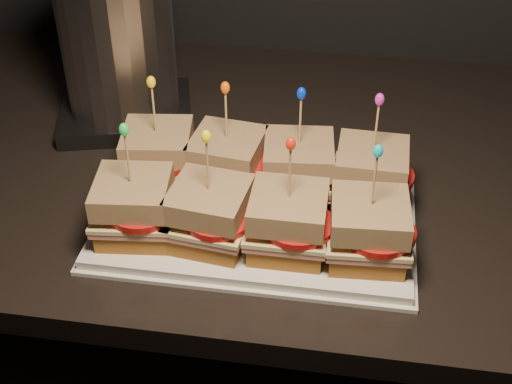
# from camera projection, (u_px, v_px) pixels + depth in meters

# --- Properties ---
(cabinet) EXTENTS (2.55, 0.71, 0.87)m
(cabinet) POSITION_uv_depth(u_px,v_px,m) (430.00, 378.00, 1.34)
(cabinet) COLOR black
(cabinet) RESTS_ON ground
(granite_slab) EXTENTS (2.59, 0.75, 0.04)m
(granite_slab) POSITION_uv_depth(u_px,v_px,m) (475.00, 183.00, 1.06)
(granite_slab) COLOR black
(granite_slab) RESTS_ON cabinet
(platter) EXTENTS (0.41, 0.25, 0.02)m
(platter) POSITION_uv_depth(u_px,v_px,m) (256.00, 219.00, 0.95)
(platter) COLOR white
(platter) RESTS_ON granite_slab
(platter_rim) EXTENTS (0.42, 0.27, 0.01)m
(platter_rim) POSITION_uv_depth(u_px,v_px,m) (256.00, 223.00, 0.95)
(platter_rim) COLOR white
(platter_rim) RESTS_ON granite_slab
(sandwich_0_bread_bot) EXTENTS (0.10, 0.10, 0.03)m
(sandwich_0_bread_bot) POSITION_uv_depth(u_px,v_px,m) (160.00, 172.00, 1.00)
(sandwich_0_bread_bot) COLOR brown
(sandwich_0_bread_bot) RESTS_ON platter
(sandwich_0_ham) EXTENTS (0.11, 0.11, 0.01)m
(sandwich_0_ham) POSITION_uv_depth(u_px,v_px,m) (159.00, 162.00, 0.99)
(sandwich_0_ham) COLOR #C46D61
(sandwich_0_ham) RESTS_ON sandwich_0_bread_bot
(sandwich_0_cheese) EXTENTS (0.11, 0.11, 0.01)m
(sandwich_0_cheese) POSITION_uv_depth(u_px,v_px,m) (159.00, 158.00, 0.99)
(sandwich_0_cheese) COLOR #EBD28D
(sandwich_0_cheese) RESTS_ON sandwich_0_ham
(sandwich_0_tomato) EXTENTS (0.09, 0.09, 0.01)m
(sandwich_0_tomato) POSITION_uv_depth(u_px,v_px,m) (166.00, 157.00, 0.98)
(sandwich_0_tomato) COLOR red
(sandwich_0_tomato) RESTS_ON sandwich_0_cheese
(sandwich_0_bread_top) EXTENTS (0.10, 0.10, 0.03)m
(sandwich_0_bread_top) POSITION_uv_depth(u_px,v_px,m) (157.00, 141.00, 0.97)
(sandwich_0_bread_top) COLOR #592A0D
(sandwich_0_bread_top) RESTS_ON sandwich_0_tomato
(sandwich_0_pick) EXTENTS (0.00, 0.00, 0.09)m
(sandwich_0_pick) POSITION_uv_depth(u_px,v_px,m) (154.00, 112.00, 0.94)
(sandwich_0_pick) COLOR tan
(sandwich_0_pick) RESTS_ON sandwich_0_bread_top
(sandwich_0_frill) EXTENTS (0.01, 0.01, 0.02)m
(sandwich_0_frill) POSITION_uv_depth(u_px,v_px,m) (151.00, 82.00, 0.92)
(sandwich_0_frill) COLOR yellow
(sandwich_0_frill) RESTS_ON sandwich_0_pick
(sandwich_1_bread_bot) EXTENTS (0.10, 0.10, 0.03)m
(sandwich_1_bread_bot) POSITION_uv_depth(u_px,v_px,m) (228.00, 178.00, 0.99)
(sandwich_1_bread_bot) COLOR brown
(sandwich_1_bread_bot) RESTS_ON platter
(sandwich_1_ham) EXTENTS (0.11, 0.11, 0.01)m
(sandwich_1_ham) POSITION_uv_depth(u_px,v_px,m) (228.00, 168.00, 0.98)
(sandwich_1_ham) COLOR #C46D61
(sandwich_1_ham) RESTS_ON sandwich_1_bread_bot
(sandwich_1_cheese) EXTENTS (0.11, 0.11, 0.01)m
(sandwich_1_cheese) POSITION_uv_depth(u_px,v_px,m) (227.00, 164.00, 0.98)
(sandwich_1_cheese) COLOR #EBD28D
(sandwich_1_cheese) RESTS_ON sandwich_1_ham
(sandwich_1_tomato) EXTENTS (0.09, 0.09, 0.01)m
(sandwich_1_tomato) POSITION_uv_depth(u_px,v_px,m) (235.00, 163.00, 0.97)
(sandwich_1_tomato) COLOR red
(sandwich_1_tomato) RESTS_ON sandwich_1_cheese
(sandwich_1_bread_top) EXTENTS (0.10, 0.10, 0.03)m
(sandwich_1_bread_top) POSITION_uv_depth(u_px,v_px,m) (227.00, 147.00, 0.96)
(sandwich_1_bread_top) COLOR #592A0D
(sandwich_1_bread_top) RESTS_ON sandwich_1_tomato
(sandwich_1_pick) EXTENTS (0.00, 0.00, 0.09)m
(sandwich_1_pick) POSITION_uv_depth(u_px,v_px,m) (226.00, 118.00, 0.93)
(sandwich_1_pick) COLOR tan
(sandwich_1_pick) RESTS_ON sandwich_1_bread_top
(sandwich_1_frill) EXTENTS (0.01, 0.01, 0.02)m
(sandwich_1_frill) POSITION_uv_depth(u_px,v_px,m) (225.00, 88.00, 0.90)
(sandwich_1_frill) COLOR #EB550A
(sandwich_1_frill) RESTS_ON sandwich_1_pick
(sandwich_2_bread_bot) EXTENTS (0.10, 0.10, 0.03)m
(sandwich_2_bread_bot) POSITION_uv_depth(u_px,v_px,m) (297.00, 184.00, 0.98)
(sandwich_2_bread_bot) COLOR brown
(sandwich_2_bread_bot) RESTS_ON platter
(sandwich_2_ham) EXTENTS (0.11, 0.10, 0.01)m
(sandwich_2_ham) POSITION_uv_depth(u_px,v_px,m) (298.00, 174.00, 0.97)
(sandwich_2_ham) COLOR #C46D61
(sandwich_2_ham) RESTS_ON sandwich_2_bread_bot
(sandwich_2_cheese) EXTENTS (0.11, 0.11, 0.01)m
(sandwich_2_cheese) POSITION_uv_depth(u_px,v_px,m) (298.00, 170.00, 0.96)
(sandwich_2_cheese) COLOR #EBD28D
(sandwich_2_cheese) RESTS_ON sandwich_2_ham
(sandwich_2_tomato) EXTENTS (0.09, 0.09, 0.01)m
(sandwich_2_tomato) POSITION_uv_depth(u_px,v_px,m) (307.00, 169.00, 0.95)
(sandwich_2_tomato) COLOR red
(sandwich_2_tomato) RESTS_ON sandwich_2_cheese
(sandwich_2_bread_top) EXTENTS (0.10, 0.10, 0.03)m
(sandwich_2_bread_top) POSITION_uv_depth(u_px,v_px,m) (299.00, 153.00, 0.95)
(sandwich_2_bread_top) COLOR #592A0D
(sandwich_2_bread_top) RESTS_ON sandwich_2_tomato
(sandwich_2_pick) EXTENTS (0.00, 0.00, 0.09)m
(sandwich_2_pick) POSITION_uv_depth(u_px,v_px,m) (300.00, 124.00, 0.92)
(sandwich_2_pick) COLOR tan
(sandwich_2_pick) RESTS_ON sandwich_2_bread_top
(sandwich_2_frill) EXTENTS (0.01, 0.01, 0.02)m
(sandwich_2_frill) POSITION_uv_depth(u_px,v_px,m) (301.00, 93.00, 0.89)
(sandwich_2_frill) COLOR #0527D2
(sandwich_2_frill) RESTS_ON sandwich_2_pick
(sandwich_3_bread_bot) EXTENTS (0.09, 0.09, 0.03)m
(sandwich_3_bread_bot) POSITION_uv_depth(u_px,v_px,m) (369.00, 191.00, 0.97)
(sandwich_3_bread_bot) COLOR brown
(sandwich_3_bread_bot) RESTS_ON platter
(sandwich_3_ham) EXTENTS (0.10, 0.10, 0.01)m
(sandwich_3_ham) POSITION_uv_depth(u_px,v_px,m) (370.00, 181.00, 0.96)
(sandwich_3_ham) COLOR #C46D61
(sandwich_3_ham) RESTS_ON sandwich_3_bread_bot
(sandwich_3_cheese) EXTENTS (0.10, 0.10, 0.01)m
(sandwich_3_cheese) POSITION_uv_depth(u_px,v_px,m) (370.00, 177.00, 0.95)
(sandwich_3_cheese) COLOR #EBD28D
(sandwich_3_cheese) RESTS_ON sandwich_3_ham
(sandwich_3_tomato) EXTENTS (0.09, 0.09, 0.01)m
(sandwich_3_tomato) POSITION_uv_depth(u_px,v_px,m) (380.00, 176.00, 0.94)
(sandwich_3_tomato) COLOR red
(sandwich_3_tomato) RESTS_ON sandwich_3_cheese
(sandwich_3_bread_top) EXTENTS (0.09, 0.09, 0.03)m
(sandwich_3_bread_top) POSITION_uv_depth(u_px,v_px,m) (372.00, 160.00, 0.94)
(sandwich_3_bread_top) COLOR #592A0D
(sandwich_3_bread_top) RESTS_ON sandwich_3_tomato
(sandwich_3_pick) EXTENTS (0.00, 0.00, 0.09)m
(sandwich_3_pick) POSITION_uv_depth(u_px,v_px,m) (376.00, 130.00, 0.91)
(sandwich_3_pick) COLOR tan
(sandwich_3_pick) RESTS_ON sandwich_3_bread_top
(sandwich_3_frill) EXTENTS (0.01, 0.01, 0.02)m
(sandwich_3_frill) POSITION_uv_depth(u_px,v_px,m) (380.00, 99.00, 0.88)
(sandwich_3_frill) COLOR #C421A2
(sandwich_3_frill) RESTS_ON sandwich_3_pick
(sandwich_4_bread_bot) EXTENTS (0.10, 0.10, 0.03)m
(sandwich_4_bread_bot) POSITION_uv_depth(u_px,v_px,m) (136.00, 224.00, 0.91)
(sandwich_4_bread_bot) COLOR brown
(sandwich_4_bread_bot) RESTS_ON platter
(sandwich_4_ham) EXTENTS (0.11, 0.11, 0.01)m
(sandwich_4_ham) POSITION_uv_depth(u_px,v_px,m) (135.00, 214.00, 0.90)
(sandwich_4_ham) COLOR #C46D61
(sandwich_4_ham) RESTS_ON sandwich_4_bread_bot
(sandwich_4_cheese) EXTENTS (0.11, 0.11, 0.01)m
(sandwich_4_cheese) POSITION_uv_depth(u_px,v_px,m) (134.00, 209.00, 0.90)
(sandwich_4_cheese) COLOR #EBD28D
(sandwich_4_cheese) RESTS_ON sandwich_4_ham
(sandwich_4_tomato) EXTENTS (0.09, 0.09, 0.01)m
(sandwich_4_tomato) POSITION_uv_depth(u_px,v_px,m) (142.00, 209.00, 0.89)
(sandwich_4_tomato) COLOR red
(sandwich_4_tomato) RESTS_ON sandwich_4_cheese
(sandwich_4_bread_top) EXTENTS (0.10, 0.10, 0.03)m
(sandwich_4_bread_top) POSITION_uv_depth(u_px,v_px,m) (132.00, 192.00, 0.88)
(sandwich_4_bread_top) COLOR #592A0D
(sandwich_4_bread_top) RESTS_ON sandwich_4_tomato
(sandwich_4_pick) EXTENTS (0.00, 0.00, 0.09)m
(sandwich_4_pick) POSITION_uv_depth(u_px,v_px,m) (128.00, 162.00, 0.85)
(sandwich_4_pick) COLOR tan
(sandwich_4_pick) RESTS_ON sandwich_4_bread_top
(sandwich_4_frill) EXTENTS (0.01, 0.01, 0.02)m
(sandwich_4_frill) POSITION_uv_depth(u_px,v_px,m) (124.00, 130.00, 0.82)
(sandwich_4_frill) COLOR green
(sandwich_4_frill) RESTS_ON sandwich_4_pick
(sandwich_5_bread_bot) EXTENTS (0.10, 0.10, 0.03)m
(sandwich_5_bread_bot) POSITION_uv_depth(u_px,v_px,m) (211.00, 231.00, 0.90)
(sandwich_5_bread_bot) COLOR brown
(sandwich_5_bread_bot) RESTS_ON platter
(sandwich_5_ham) EXTENTS (0.11, 0.11, 0.01)m
(sandwich_5_ham) POSITION_uv_depth(u_px,v_px,m) (210.00, 221.00, 0.89)
(sandwich_5_ham) COLOR #C46D61
(sandwich_5_ham) RESTS_ON sandwich_5_bread_bot
(sandwich_5_cheese) EXTENTS (0.11, 0.11, 0.01)m
(sandwich_5_cheese) POSITION_uv_depth(u_px,v_px,m) (210.00, 217.00, 0.88)
(sandwich_5_cheese) COLOR #EBD28D
(sandwich_5_cheese) RESTS_ON sandwich_5_ham
(sandwich_5_tomato) EXTENTS (0.09, 0.09, 0.01)m
(sandwich_5_tomato) POSITION_uv_depth(u_px,v_px,m) (218.00, 216.00, 0.87)
(sandwich_5_tomato) COLOR red
(sandwich_5_tomato) RESTS_ON sandwich_5_cheese
(sandwich_5_bread_top) EXTENTS (0.10, 0.10, 0.03)m
(sandwich_5_bread_top) POSITION_uv_depth(u_px,v_px,m) (209.00, 199.00, 0.87)
(sandwich_5_bread_top) COLOR #592A0D
(sandwich_5_bread_top) RESTS_ON sandwich_5_tomato
(sandwich_5_pick) EXTENTS (0.00, 0.00, 0.09)m
(sandwich_5_pick) POSITION_uv_depth(u_px,v_px,m) (208.00, 169.00, 0.84)
(sandwich_5_pick) COLOR tan
(sandwich_5_pick) RESTS_ON sandwich_5_bread_top
(sandwich_5_frill) EXTENTS (0.01, 0.01, 0.02)m
(sandwich_5_frill) POSITION_uv_depth(u_px,v_px,m) (206.00, 137.00, 0.81)
(sandwich_5_frill) COLOR yellow
(sandwich_5_frill) RESTS_ON sandwich_5_pick
(sandwich_6_bread_bot) EXTENTS (0.09, 0.09, 0.03)m
(sandwich_6_bread_bot) POSITION_uv_depth(u_px,v_px,m) (287.00, 239.00, 0.89)
(sandwich_6_bread_bot) COLOR brown
(sandwich_6_bread_bot) RESTS_ON platter
(sandwich_6_ham) EXTENTS (0.10, 0.10, 0.01)m
(sandwich_6_ham) POSITION_uv_depth(u_px,v_px,m) (288.00, 229.00, 0.88)
(sandwich_6_ham) COLOR #C46D61
(sandwich_6_ham) RESTS_ON sandwich_6_bread_bot
(sandwich_6_cheese) EXTENTS (0.10, 0.10, 0.01)m
(sandwich_6_cheese) POSITION_uv_depth(u_px,v_px,m) (288.00, 225.00, 0.87)
(sandwich_6_cheese) COLOR #EBD28D
(sandwich_6_cheese) RESTS_ON sandwich_6_ham
(sandwich_6_tomato) EXTENTS (0.09, 0.09, 0.01)m
(sandwich_6_tomato) POSITION_uv_depth(u_px,v_px,m) (297.00, 224.00, 0.86)
(sandwich_6_tomato) COLOR red
(sandwich_6_tomato) RESTS_ON sandwich_6_cheese
(sandwich_6_bread_top) EXTENTS (0.09, 0.09, 0.03)m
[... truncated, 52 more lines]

